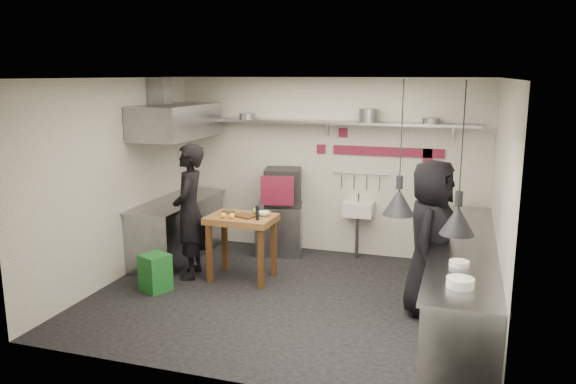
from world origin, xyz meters
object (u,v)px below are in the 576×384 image
(prep_table, at_px, (242,248))
(chef_left, at_px, (190,212))
(green_bin, at_px, (155,273))
(oven_stand, at_px, (280,228))
(combi_oven, at_px, (283,186))
(chef_right, at_px, (431,238))

(prep_table, relative_size, chef_left, 0.48)
(green_bin, bearing_deg, prep_table, 38.62)
(oven_stand, relative_size, combi_oven, 1.38)
(combi_oven, relative_size, chef_right, 0.31)
(oven_stand, distance_m, chef_left, 1.75)
(green_bin, bearing_deg, oven_stand, 62.89)
(oven_stand, distance_m, chef_right, 3.04)
(prep_table, distance_m, chef_left, 0.90)
(combi_oven, relative_size, prep_table, 0.63)
(chef_left, bearing_deg, prep_table, 83.60)
(oven_stand, height_order, prep_table, prep_table)
(prep_table, xyz_separation_m, chef_left, (-0.74, -0.11, 0.49))
(chef_left, relative_size, chef_right, 1.01)
(green_bin, relative_size, chef_left, 0.26)
(oven_stand, height_order, green_bin, oven_stand)
(oven_stand, distance_m, combi_oven, 0.69)
(green_bin, xyz_separation_m, prep_table, (0.94, 0.75, 0.21))
(combi_oven, relative_size, green_bin, 1.16)
(oven_stand, xyz_separation_m, chef_left, (-0.86, -1.43, 0.55))
(green_bin, height_order, chef_right, chef_right)
(combi_oven, xyz_separation_m, prep_table, (-0.17, -1.35, -0.63))
(oven_stand, height_order, chef_left, chef_left)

